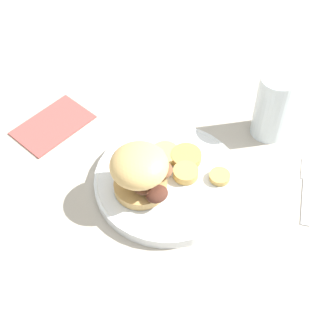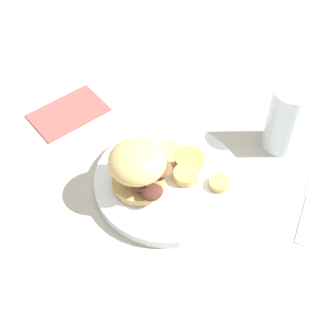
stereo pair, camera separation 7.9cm
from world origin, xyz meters
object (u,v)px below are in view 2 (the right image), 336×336
object	(u,v)px
dinner_plate	(168,180)
drinking_glass	(286,119)
fork	(308,207)
sandwich	(140,168)

from	to	relation	value
dinner_plate	drinking_glass	bearing A→B (deg)	117.74
fork	drinking_glass	bearing A→B (deg)	-166.01
sandwich	fork	xyz separation A→B (m)	(0.02, 0.29, -0.07)
fork	sandwich	bearing A→B (deg)	-93.66
sandwich	drinking_glass	size ratio (longest dim) A/B	0.84
dinner_plate	sandwich	xyz separation A→B (m)	(0.02, -0.05, 0.06)
fork	drinking_glass	world-z (taller)	drinking_glass
dinner_plate	sandwich	distance (m)	0.07
dinner_plate	fork	world-z (taller)	dinner_plate
fork	dinner_plate	bearing A→B (deg)	-98.71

